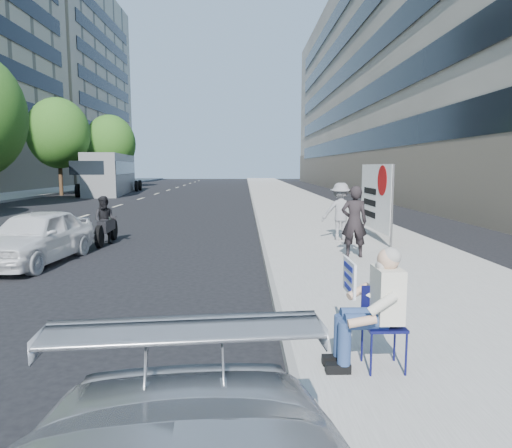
{
  "coord_description": "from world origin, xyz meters",
  "views": [
    {
      "loc": [
        0.94,
        -6.86,
        2.28
      ],
      "look_at": [
        1.18,
        2.62,
        1.09
      ],
      "focal_mm": 32.0,
      "sensor_mm": 36.0,
      "label": 1
    }
  ],
  "objects_px": {
    "seated_protester": "(374,301)",
    "protest_banner": "(375,197)",
    "white_sedan_near": "(36,237)",
    "jogger": "(340,211)",
    "bus": "(111,174)",
    "motorcycle": "(106,223)",
    "pedestrian_woman": "(354,222)"
  },
  "relations": [
    {
      "from": "seated_protester",
      "to": "protest_banner",
      "type": "distance_m",
      "value": 9.01
    },
    {
      "from": "protest_banner",
      "to": "white_sedan_near",
      "type": "distance_m",
      "value": 9.16
    },
    {
      "from": "white_sedan_near",
      "to": "seated_protester",
      "type": "bearing_deg",
      "value": -38.63
    },
    {
      "from": "jogger",
      "to": "white_sedan_near",
      "type": "distance_m",
      "value": 8.11
    },
    {
      "from": "bus",
      "to": "white_sedan_near",
      "type": "bearing_deg",
      "value": -84.3
    },
    {
      "from": "seated_protester",
      "to": "jogger",
      "type": "xyz_separation_m",
      "value": [
        1.44,
        8.54,
        0.11
      ]
    },
    {
      "from": "protest_banner",
      "to": "motorcycle",
      "type": "height_order",
      "value": "protest_banner"
    },
    {
      "from": "protest_banner",
      "to": "motorcycle",
      "type": "xyz_separation_m",
      "value": [
        -7.94,
        0.21,
        -0.76
      ]
    },
    {
      "from": "pedestrian_woman",
      "to": "protest_banner",
      "type": "bearing_deg",
      "value": -110.32
    },
    {
      "from": "jogger",
      "to": "motorcycle",
      "type": "distance_m",
      "value": 6.92
    },
    {
      "from": "seated_protester",
      "to": "motorcycle",
      "type": "height_order",
      "value": "seated_protester"
    },
    {
      "from": "seated_protester",
      "to": "pedestrian_woman",
      "type": "height_order",
      "value": "pedestrian_woman"
    },
    {
      "from": "pedestrian_woman",
      "to": "motorcycle",
      "type": "bearing_deg",
      "value": -18.25
    },
    {
      "from": "seated_protester",
      "to": "pedestrian_woman",
      "type": "xyz_separation_m",
      "value": [
        1.23,
        5.98,
        0.12
      ]
    },
    {
      "from": "jogger",
      "to": "protest_banner",
      "type": "relative_size",
      "value": 0.54
    },
    {
      "from": "protest_banner",
      "to": "seated_protester",
      "type": "bearing_deg",
      "value": -106.04
    },
    {
      "from": "pedestrian_woman",
      "to": "white_sedan_near",
      "type": "xyz_separation_m",
      "value": [
        -7.53,
        0.18,
        -0.36
      ]
    },
    {
      "from": "protest_banner",
      "to": "bus",
      "type": "bearing_deg",
      "value": 120.31
    },
    {
      "from": "seated_protester",
      "to": "protest_banner",
      "type": "xyz_separation_m",
      "value": [
        2.48,
        8.64,
        0.53
      ]
    },
    {
      "from": "motorcycle",
      "to": "jogger",
      "type": "bearing_deg",
      "value": -5.82
    },
    {
      "from": "motorcycle",
      "to": "bus",
      "type": "bearing_deg",
      "value": 102.4
    },
    {
      "from": "white_sedan_near",
      "to": "pedestrian_woman",
      "type": "bearing_deg",
      "value": 4.35
    },
    {
      "from": "protest_banner",
      "to": "bus",
      "type": "relative_size",
      "value": 0.25
    },
    {
      "from": "motorcycle",
      "to": "bus",
      "type": "xyz_separation_m",
      "value": [
        -7.17,
        25.66,
        1.0
      ]
    },
    {
      "from": "protest_banner",
      "to": "motorcycle",
      "type": "relative_size",
      "value": 1.5
    },
    {
      "from": "jogger",
      "to": "protest_banner",
      "type": "xyz_separation_m",
      "value": [
        1.04,
        0.11,
        0.42
      ]
    },
    {
      "from": "motorcycle",
      "to": "bus",
      "type": "relative_size",
      "value": 0.17
    },
    {
      "from": "pedestrian_woman",
      "to": "protest_banner",
      "type": "height_order",
      "value": "protest_banner"
    },
    {
      "from": "jogger",
      "to": "motorcycle",
      "type": "xyz_separation_m",
      "value": [
        -6.9,
        0.31,
        -0.35
      ]
    },
    {
      "from": "jogger",
      "to": "pedestrian_woman",
      "type": "xyz_separation_m",
      "value": [
        -0.21,
        -2.55,
        0.01
      ]
    },
    {
      "from": "pedestrian_woman",
      "to": "motorcycle",
      "type": "distance_m",
      "value": 7.29
    },
    {
      "from": "white_sedan_near",
      "to": "bus",
      "type": "height_order",
      "value": "bus"
    }
  ]
}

